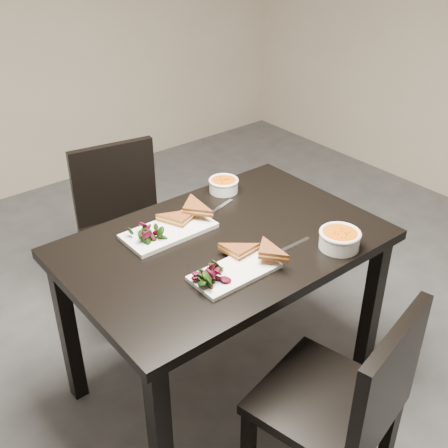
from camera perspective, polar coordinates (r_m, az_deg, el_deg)
name	(u,v)px	position (r m, az deg, el deg)	size (l,w,h in m)	color
ground	(221,422)	(2.46, -0.28, -19.55)	(5.00, 5.00, 0.00)	#47474C
table	(224,261)	(2.19, 0.00, -3.79)	(1.20, 0.80, 0.75)	black
chair_near	(348,401)	(1.93, 12.48, -17.22)	(0.50, 0.50, 0.85)	black
chair_far	(125,221)	(2.82, -10.03, 0.30)	(0.49, 0.49, 0.85)	black
plate_near	(235,272)	(1.95, 1.09, -4.91)	(0.31, 0.16, 0.02)	white
sandwich_near	(246,256)	(1.97, 2.27, -3.23)	(0.16, 0.12, 0.05)	#994E20
salad_near	(212,276)	(1.88, -1.25, -5.31)	(0.10, 0.09, 0.04)	black
soup_bowl_near	(340,238)	(2.11, 11.69, -1.45)	(0.16, 0.16, 0.07)	white
cutlery_near	(292,246)	(2.11, 6.90, -2.23)	(0.18, 0.02, 0.00)	silver
plate_far	(169,231)	(2.18, -5.63, -0.71)	(0.36, 0.18, 0.02)	white
sandwich_far	(184,219)	(2.18, -4.05, 0.54)	(0.18, 0.13, 0.06)	#994E20
salad_far	(146,232)	(2.12, -7.91, -0.83)	(0.11, 0.10, 0.05)	black
soup_bowl_far	(224,184)	(2.46, -0.04, 4.04)	(0.13, 0.13, 0.06)	white
cutlery_far	(219,208)	(2.34, -0.51, 1.65)	(0.18, 0.02, 0.00)	silver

